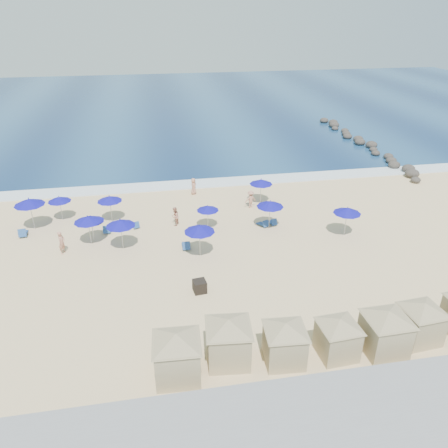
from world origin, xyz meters
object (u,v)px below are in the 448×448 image
Objects in this scene: umbrella_0 at (29,202)px; umbrella_3 at (91,219)px; umbrella_5 at (120,223)px; umbrella_10 at (347,210)px; rock_jetty at (364,143)px; cabana_2 at (285,337)px; cabana_1 at (228,335)px; trash_bin at (200,286)px; umbrella_6 at (199,229)px; beachgoer_3 at (194,186)px; umbrella_7 at (208,208)px; beachgoer_2 at (250,199)px; umbrella_1 at (88,219)px; umbrella_9 at (270,204)px; beachgoer_1 at (175,216)px; cabana_5 at (422,317)px; umbrella_4 at (109,199)px; umbrella_8 at (261,182)px; cabana_4 at (386,326)px; cabana_3 at (338,332)px; umbrella_2 at (59,199)px; beachgoer_0 at (62,243)px.

umbrella_0 reaches higher than umbrella_3.
umbrella_10 is (17.25, -0.89, -0.01)m from umbrella_5.
cabana_2 reaches higher than rock_jetty.
cabana_1 is at bearing 169.49° from cabana_2.
umbrella_6 reaches higher than trash_bin.
umbrella_10 is 15.07m from beachgoer_3.
umbrella_5 is at bearing -161.85° from umbrella_7.
umbrella_5 reaches higher than umbrella_3.
umbrella_10 is 1.55× the size of beachgoer_2.
umbrella_1 is (-32.28, -20.20, 1.72)m from rock_jetty.
umbrella_3 is at bearing 126.01° from cabana_2.
umbrella_9 is at bearing 66.71° from cabana_1.
umbrella_10 reaches higher than beachgoer_1.
cabana_5 reaches higher than umbrella_9.
umbrella_0 is at bearing 126.64° from cabana_1.
umbrella_5 is at bearing 114.00° from cabana_1.
umbrella_10 is at bearing -119.44° from rock_jetty.
umbrella_1 is at bearing 157.85° from umbrella_6.
cabana_1 is at bearing -69.21° from umbrella_4.
umbrella_8 is 8.85m from umbrella_10.
cabana_4 is 21.86m from umbrella_1.
cabana_1 is 8.17m from cabana_4.
umbrella_4 is at bearing -151.97° from rock_jetty.
cabana_1 is 20.22m from umbrella_8.
cabana_2 is at bearing 67.35° from beachgoer_2.
beachgoer_1 is (-1.49, 15.88, -0.85)m from cabana_1.
umbrella_8 is at bearing 27.62° from umbrella_5.
cabana_4 is at bearing -2.32° from cabana_2.
umbrella_0 is (-12.88, 17.32, 0.73)m from cabana_1.
trash_bin is 0.33× the size of umbrella_1.
cabana_3 is 1.64× the size of umbrella_5.
umbrella_10 is at bearing -6.95° from umbrella_3.
umbrella_2 is at bearing 166.71° from umbrella_4.
cabana_5 is 29.23m from umbrella_0.
cabana_3 is at bearing -110.15° from beachgoer_0.
umbrella_9 is (0.42, 14.59, 0.71)m from cabana_3.
rock_jetty is at bearing 24.38° from umbrella_0.
rock_jetty is 31.50m from beachgoer_1.
cabana_5 is 1.93× the size of umbrella_2.
beachgoer_0 is at bearing 137.53° from trash_bin.
umbrella_1 is (-13.69, 14.49, 0.62)m from cabana_3.
umbrella_0 is 1.11× the size of umbrella_10.
umbrella_3 reaches higher than rock_jetty.
umbrella_4 is 0.92× the size of umbrella_6.
umbrella_0 is 18.42m from beachgoer_2.
cabana_3 is at bearing -46.62° from umbrella_1.
cabana_5 is at bearing -78.74° from umbrella_8.
umbrella_7 is 2.95m from beachgoer_1.
beachgoer_1 is at bearing 166.02° from umbrella_9.
umbrella_8 is (5.49, 4.20, 0.28)m from umbrella_7.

